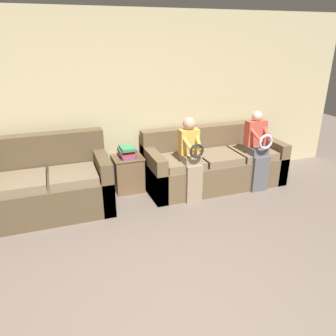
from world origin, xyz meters
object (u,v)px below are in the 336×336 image
(child_left_seated, at_px, (191,155))
(book_stack, at_px, (127,152))
(couch_main, at_px, (213,164))
(side_shelf, at_px, (128,173))
(couch_side, at_px, (49,186))
(child_right_seated, at_px, (258,148))

(child_left_seated, distance_m, book_stack, 0.96)
(couch_main, distance_m, book_stack, 1.36)
(child_left_seated, bearing_deg, side_shelf, 143.80)
(couch_side, xyz_separation_m, side_shelf, (1.12, 0.28, -0.08))
(child_left_seated, height_order, book_stack, child_left_seated)
(child_right_seated, height_order, side_shelf, child_right_seated)
(couch_main, bearing_deg, couch_side, -178.57)
(couch_main, distance_m, child_right_seated, 0.72)
(child_right_seated, distance_m, side_shelf, 1.97)
(child_left_seated, bearing_deg, child_right_seated, -0.17)
(couch_main, bearing_deg, side_shelf, 170.56)
(couch_main, bearing_deg, child_right_seated, -33.01)
(side_shelf, bearing_deg, child_left_seated, -36.20)
(book_stack, bearing_deg, child_right_seated, -16.93)
(side_shelf, bearing_deg, couch_main, -9.44)
(side_shelf, bearing_deg, couch_side, -166.05)
(child_left_seated, relative_size, book_stack, 3.69)
(couch_side, height_order, child_left_seated, child_left_seated)
(couch_main, xyz_separation_m, side_shelf, (-1.31, 0.22, -0.05))
(couch_main, xyz_separation_m, child_right_seated, (0.54, -0.35, 0.32))
(couch_main, xyz_separation_m, book_stack, (-1.31, 0.21, 0.29))
(couch_main, relative_size, child_right_seated, 1.81)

